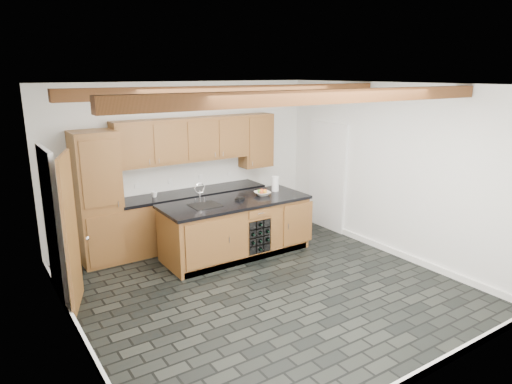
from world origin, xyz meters
The scene contains 10 objects.
ground centered at (0.00, 0.00, 0.00)m, with size 5.00×5.00×0.00m, color black.
room_shell centered at (-0.09, 0.53, 1.53)m, with size 5.01×5.00×5.00m.
back_cabinetry centered at (-0.38, 2.24, 0.98)m, with size 3.65×0.62×2.20m.
island centered at (0.31, 1.28, 0.46)m, with size 2.48×0.96×0.93m.
faucet centered at (-0.25, 1.33, 0.96)m, with size 0.45×0.40×0.34m.
kitchen_scale centered at (0.37, 1.27, 0.95)m, with size 0.18×0.15×0.05m.
fruit_bowl centered at (0.84, 1.31, 0.96)m, with size 0.27×0.27×0.07m, color silver.
fruit_cluster centered at (0.84, 1.31, 1.00)m, with size 0.16×0.17×0.07m.
paper_towel centered at (1.19, 1.43, 1.06)m, with size 0.12×0.12×0.26m, color white.
mug centered at (-0.73, 2.21, 0.98)m, with size 0.10×0.10×0.10m, color white.
Camera 1 is at (-3.36, -4.84, 2.94)m, focal length 32.00 mm.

